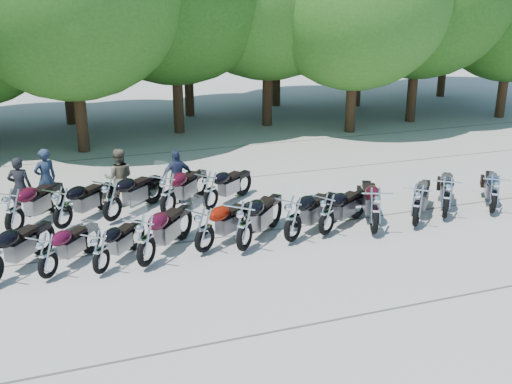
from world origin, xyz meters
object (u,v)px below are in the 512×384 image
object	(u,v)px
rider_2	(177,177)
motorcycle_9	(375,209)
motorcycle_4	(146,240)
motorcycle_18	(210,190)
motorcycle_12	(494,193)
motorcycle_11	(447,196)
motorcycle_15	(62,207)
motorcycle_16	(112,199)
rider_1	(119,178)
motorcycle_2	(47,255)
motorcycle_14	(13,210)
motorcycle_3	(100,251)
motorcycle_7	(293,218)
motorcycle_5	(204,229)
rider_0	(20,187)
rider_3	(46,179)
motorcycle_8	(327,213)
motorcycle_10	(417,204)
motorcycle_17	(168,193)
motorcycle_6	(244,225)

from	to	relation	value
rider_2	motorcycle_9	bearing A→B (deg)	133.77
motorcycle_4	motorcycle_18	bearing A→B (deg)	-88.13
motorcycle_4	motorcycle_12	world-z (taller)	motorcycle_4
motorcycle_11	rider_2	bearing A→B (deg)	6.83
motorcycle_15	motorcycle_16	size ratio (longest dim) A/B	0.96
motorcycle_12	rider_1	world-z (taller)	rider_1
motorcycle_2	rider_1	world-z (taller)	rider_1
motorcycle_14	motorcycle_3	bearing A→B (deg)	156.78
motorcycle_7	motorcycle_12	size ratio (longest dim) A/B	1.07
motorcycle_5	rider_0	size ratio (longest dim) A/B	1.37
motorcycle_3	motorcycle_11	bearing A→B (deg)	-139.83
rider_1	rider_3	bearing A→B (deg)	-3.80
rider_0	motorcycle_3	bearing A→B (deg)	123.61
rider_3	motorcycle_8	bearing A→B (deg)	121.56
motorcycle_2	rider_0	xyz separation A→B (m)	(-0.60, 4.18, 0.25)
motorcycle_15	motorcycle_16	xyz separation A→B (m)	(1.25, 0.11, 0.03)
motorcycle_16	motorcycle_14	bearing A→B (deg)	49.26
motorcycle_3	motorcycle_14	xyz separation A→B (m)	(-1.83, 2.94, 0.11)
rider_0	rider_3	distance (m)	0.82
motorcycle_16	rider_1	size ratio (longest dim) A/B	1.42
motorcycle_15	motorcycle_18	world-z (taller)	motorcycle_15
motorcycle_10	motorcycle_4	bearing A→B (deg)	41.41
motorcycle_11	rider_0	world-z (taller)	rider_0
motorcycle_3	motorcycle_17	size ratio (longest dim) A/B	0.82
motorcycle_8	rider_0	world-z (taller)	rider_0
rider_1	rider_3	size ratio (longest dim) A/B	0.98
motorcycle_2	motorcycle_3	distance (m)	1.10
motorcycle_11	motorcycle_16	world-z (taller)	motorcycle_16
motorcycle_5	rider_0	distance (m)	5.73
motorcycle_6	rider_1	xyz separation A→B (m)	(-2.35, 4.19, 0.14)
motorcycle_11	motorcycle_17	xyz separation A→B (m)	(-6.98, 2.61, 0.03)
rider_0	rider_1	xyz separation A→B (m)	(2.63, -0.05, 0.01)
motorcycle_10	motorcycle_2	bearing A→B (deg)	40.40
motorcycle_2	motorcycle_4	xyz separation A→B (m)	(2.07, -0.14, 0.11)
motorcycle_11	rider_0	size ratio (longest dim) A/B	1.42
motorcycle_5	rider_2	distance (m)	3.65
motorcycle_4	rider_1	xyz separation A→B (m)	(-0.04, 4.27, 0.15)
motorcycle_4	rider_1	size ratio (longest dim) A/B	1.46
motorcycle_10	motorcycle_12	bearing A→B (deg)	-136.00
motorcycle_6	motorcycle_5	bearing A→B (deg)	28.80
motorcycle_5	rider_1	bearing A→B (deg)	-15.04
motorcycle_5	motorcycle_12	distance (m)	8.10
motorcycle_4	motorcycle_12	distance (m)	9.51
rider_0	motorcycle_4	bearing A→B (deg)	133.98
motorcycle_8	rider_2	size ratio (longest dim) A/B	1.43
motorcycle_5	motorcycle_14	world-z (taller)	motorcycle_14
motorcycle_6	motorcycle_14	distance (m)	5.86
motorcycle_10	rider_0	distance (m)	10.55
rider_0	rider_1	bearing A→B (deg)	-168.86
motorcycle_7	motorcycle_12	xyz separation A→B (m)	(5.92, -0.01, -0.04)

